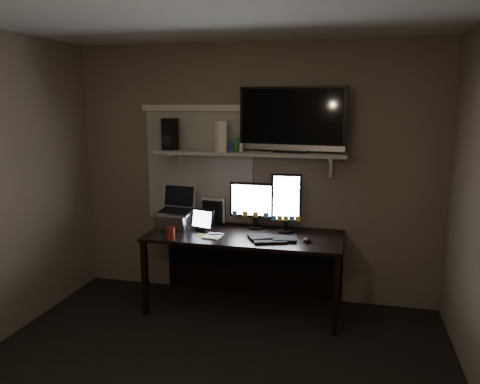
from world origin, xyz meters
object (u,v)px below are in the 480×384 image
(desk, at_px, (247,249))
(laptop, at_px, (175,207))
(monitor_landscape, at_px, (256,205))
(keyboard, at_px, (273,238))
(monitor_portrait, at_px, (286,203))
(game_console, at_px, (223,136))
(tablet, at_px, (202,220))
(speaker, at_px, (170,134))
(tv, at_px, (292,120))
(cup, at_px, (171,233))
(mouse, at_px, (307,240))

(desk, distance_m, laptop, 0.81)
(monitor_landscape, distance_m, keyboard, 0.47)
(monitor_portrait, height_order, game_console, game_console)
(keyboard, distance_m, tablet, 0.71)
(laptop, relative_size, game_console, 1.41)
(keyboard, bearing_deg, speaker, 144.88)
(tv, bearing_deg, monitor_landscape, -173.73)
(monitor_portrait, bearing_deg, cup, -160.11)
(tablet, relative_size, speaker, 0.82)
(desk, distance_m, tv, 1.29)
(mouse, distance_m, tablet, 1.01)
(monitor_portrait, distance_m, laptop, 1.08)
(keyboard, relative_size, mouse, 4.13)
(monitor_portrait, xyz_separation_m, tv, (0.03, 0.07, 0.77))
(cup, height_order, speaker, speaker)
(desk, relative_size, keyboard, 4.14)
(monitor_landscape, distance_m, mouse, 0.66)
(cup, xyz_separation_m, speaker, (-0.20, 0.54, 0.84))
(keyboard, xyz_separation_m, tv, (0.11, 0.35, 1.03))
(monitor_portrait, relative_size, keyboard, 1.30)
(monitor_portrait, height_order, speaker, speaker)
(monitor_portrait, xyz_separation_m, speaker, (-1.16, 0.06, 0.62))
(monitor_landscape, bearing_deg, monitor_portrait, -12.84)
(keyboard, xyz_separation_m, mouse, (0.30, 0.01, 0.01))
(tablet, xyz_separation_m, game_console, (0.16, 0.15, 0.79))
(monitor_landscape, distance_m, speaker, 1.09)
(desk, relative_size, game_console, 6.33)
(tablet, xyz_separation_m, cup, (-0.19, -0.33, -0.05))
(monitor_portrait, relative_size, laptop, 1.40)
(desk, height_order, monitor_portrait, monitor_portrait)
(keyboard, relative_size, cup, 3.83)
(monitor_landscape, xyz_separation_m, keyboard, (0.23, -0.35, -0.21))
(mouse, height_order, game_console, game_console)
(game_console, bearing_deg, laptop, 176.47)
(monitor_portrait, bearing_deg, desk, -179.23)
(tablet, relative_size, laptop, 0.61)
(tablet, bearing_deg, cup, -103.86)
(speaker, bearing_deg, monitor_portrait, -22.59)
(mouse, bearing_deg, cup, -179.23)
(speaker, bearing_deg, laptop, -78.60)
(mouse, distance_m, laptop, 1.32)
(tv, height_order, speaker, tv)
(mouse, distance_m, tv, 1.10)
(tablet, height_order, speaker, speaker)
(desk, relative_size, mouse, 17.08)
(keyboard, bearing_deg, monitor_landscape, 104.71)
(laptop, xyz_separation_m, game_console, (0.46, 0.09, 0.69))
(speaker, bearing_deg, monitor_landscape, -18.62)
(mouse, bearing_deg, desk, 149.98)
(keyboard, height_order, game_console, game_console)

